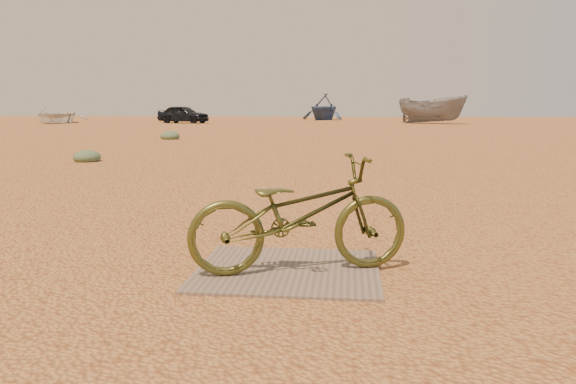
# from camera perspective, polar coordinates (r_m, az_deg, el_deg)

# --- Properties ---
(ground) EXTENTS (120.00, 120.00, 0.00)m
(ground) POSITION_cam_1_polar(r_m,az_deg,el_deg) (4.92, 0.26, -6.45)
(ground) COLOR #BB8746
(ground) RESTS_ON ground
(plywood_board) EXTENTS (1.43, 1.28, 0.02)m
(plywood_board) POSITION_cam_1_polar(r_m,az_deg,el_deg) (4.46, -0.00, -7.92)
(plywood_board) COLOR #756251
(plywood_board) RESTS_ON ground
(bicycle) EXTENTS (1.81, 1.08, 0.90)m
(bicycle) POSITION_cam_1_polar(r_m,az_deg,el_deg) (4.29, 1.17, -2.27)
(bicycle) COLOR #47491C
(bicycle) RESTS_ON plywood_board
(car) EXTENTS (4.02, 2.42, 1.28)m
(car) POSITION_cam_1_polar(r_m,az_deg,el_deg) (41.86, -10.60, 7.78)
(car) COLOR black
(car) RESTS_ON ground
(boat_near_left) EXTENTS (5.47, 6.46, 1.14)m
(boat_near_left) POSITION_cam_1_polar(r_m,az_deg,el_deg) (44.72, -22.50, 7.23)
(boat_near_left) COLOR silver
(boat_near_left) RESTS_ON ground
(boat_far_left) EXTENTS (5.35, 5.63, 2.32)m
(boat_far_left) POSITION_cam_1_polar(r_m,az_deg,el_deg) (49.75, 3.65, 8.65)
(boat_far_left) COLOR #334C76
(boat_far_left) RESTS_ON ground
(boat_mid_right) EXTENTS (5.32, 4.28, 1.96)m
(boat_mid_right) POSITION_cam_1_polar(r_m,az_deg,el_deg) (41.21, 14.39, 8.11)
(boat_mid_right) COLOR slate
(boat_mid_right) RESTS_ON ground
(kale_a) EXTENTS (0.62, 0.62, 0.34)m
(kale_a) POSITION_cam_1_polar(r_m,az_deg,el_deg) (13.87, -19.73, 2.95)
(kale_a) COLOR #586E4A
(kale_a) RESTS_ON ground
(kale_c) EXTENTS (0.73, 0.73, 0.40)m
(kale_c) POSITION_cam_1_polar(r_m,az_deg,el_deg) (22.07, -11.89, 5.27)
(kale_c) COLOR #586E4A
(kale_c) RESTS_ON ground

